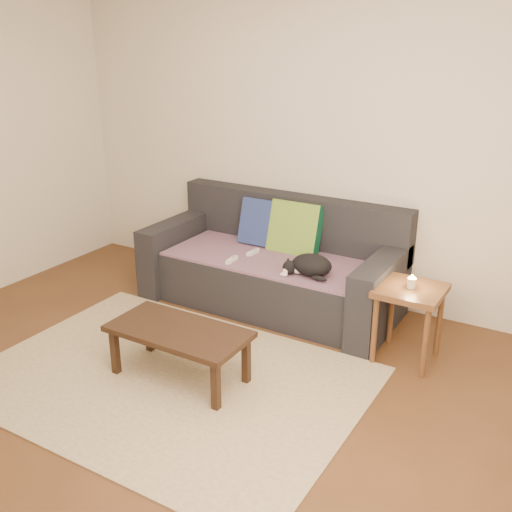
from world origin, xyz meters
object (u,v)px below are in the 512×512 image
(sofa, at_px, (274,268))
(cat, at_px, (310,265))
(wii_remote_a, at_px, (253,252))
(side_table, at_px, (410,301))
(wii_remote_b, at_px, (232,260))
(coffee_table, at_px, (179,335))

(sofa, relative_size, cat, 5.47)
(cat, xyz_separation_m, wii_remote_a, (-0.60, 0.18, -0.06))
(sofa, height_order, side_table, sofa)
(wii_remote_b, bearing_deg, sofa, -35.68)
(sofa, distance_m, wii_remote_a, 0.23)
(sofa, xyz_separation_m, wii_remote_a, (-0.15, -0.09, 0.15))
(sofa, height_order, coffee_table, sofa)
(sofa, xyz_separation_m, cat, (0.46, -0.27, 0.21))
(side_table, distance_m, coffee_table, 1.57)
(wii_remote_a, height_order, wii_remote_b, same)
(cat, distance_m, wii_remote_a, 0.63)
(sofa, distance_m, cat, 0.57)
(sofa, distance_m, wii_remote_b, 0.41)
(coffee_table, bearing_deg, side_table, 40.14)
(cat, relative_size, side_table, 0.71)
(cat, height_order, coffee_table, cat)
(sofa, bearing_deg, side_table, -15.50)
(cat, relative_size, wii_remote_a, 2.56)
(wii_remote_a, xyz_separation_m, side_table, (1.40, -0.26, -0.01))
(cat, xyz_separation_m, side_table, (0.80, -0.08, -0.07))
(sofa, xyz_separation_m, coffee_table, (0.05, -1.36, 0.01))
(sofa, bearing_deg, wii_remote_b, -121.28)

